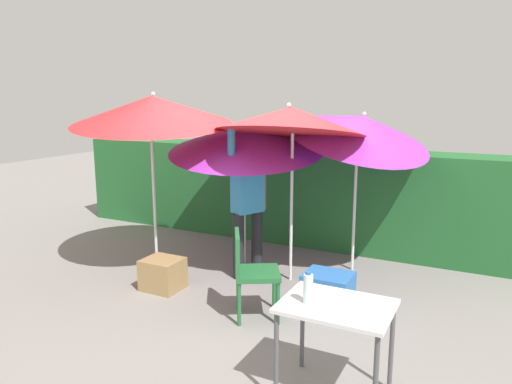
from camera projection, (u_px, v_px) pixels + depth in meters
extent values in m
plane|color=gray|center=(244.00, 289.00, 5.63)|extent=(24.00, 24.00, 0.00)
cube|color=#23602D|center=(309.00, 195.00, 7.32)|extent=(8.00, 0.70, 1.45)
cylinder|color=silver|center=(154.00, 199.00, 6.06)|extent=(0.04, 0.04, 1.87)
cone|color=red|center=(152.00, 110.00, 5.84)|extent=(1.98, 1.98, 0.65)
sphere|color=silver|center=(153.00, 94.00, 5.80)|extent=(0.05, 0.05, 0.05)
cylinder|color=silver|center=(244.00, 208.00, 6.32)|extent=(0.04, 0.04, 1.52)
cone|color=purple|center=(246.00, 137.00, 6.14)|extent=(2.04, 2.04, 0.79)
sphere|color=silver|center=(249.00, 122.00, 6.09)|extent=(0.05, 0.05, 0.05)
cylinder|color=silver|center=(355.00, 206.00, 6.09)|extent=(0.04, 0.04, 1.68)
cone|color=purple|center=(361.00, 128.00, 5.92)|extent=(1.86, 1.79, 1.03)
sphere|color=silver|center=(364.00, 114.00, 5.91)|extent=(0.05, 0.05, 0.05)
cylinder|color=silver|center=(291.00, 209.00, 5.74)|extent=(0.04, 0.04, 1.79)
cone|color=red|center=(291.00, 120.00, 5.54)|extent=(1.75, 1.76, 0.60)
sphere|color=silver|center=(289.00, 105.00, 5.52)|extent=(0.05, 0.05, 0.05)
cylinder|color=black|center=(239.00, 246.00, 5.89)|extent=(0.14, 0.14, 0.82)
cylinder|color=black|center=(257.00, 242.00, 6.06)|extent=(0.14, 0.14, 0.82)
cube|color=#338EC6|center=(248.00, 189.00, 5.84)|extent=(0.36, 0.42, 0.56)
sphere|color=#8C6647|center=(247.00, 157.00, 5.76)|extent=(0.22, 0.22, 0.22)
cylinder|color=#338EC6|center=(231.00, 149.00, 5.60)|extent=(0.12, 0.12, 0.56)
cylinder|color=#8C6647|center=(263.00, 189.00, 5.98)|extent=(0.12, 0.12, 0.52)
cylinder|color=#236633|center=(278.00, 304.00, 4.72)|extent=(0.04, 0.04, 0.44)
cylinder|color=#236633|center=(274.00, 288.00, 5.09)|extent=(0.04, 0.04, 0.44)
cylinder|color=#236633|center=(239.00, 305.00, 4.69)|extent=(0.04, 0.04, 0.44)
cylinder|color=#236633|center=(238.00, 289.00, 5.07)|extent=(0.04, 0.04, 0.44)
cube|color=#236633|center=(257.00, 273.00, 4.84)|extent=(0.60, 0.60, 0.05)
cube|color=#236633|center=(237.00, 252.00, 4.79)|extent=(0.26, 0.40, 0.40)
cube|color=#2D6BB7|center=(328.00, 293.00, 5.01)|extent=(0.49, 0.41, 0.42)
cube|color=#9E7A4C|center=(163.00, 274.00, 5.60)|extent=(0.44, 0.38, 0.36)
cylinder|color=#4C4C51|center=(391.00, 347.00, 3.64)|extent=(0.04, 0.04, 0.70)
cylinder|color=#4C4C51|center=(302.00, 327.00, 3.96)|extent=(0.04, 0.04, 0.70)
cylinder|color=#4C4C51|center=(375.00, 383.00, 3.19)|extent=(0.04, 0.04, 0.70)
cylinder|color=#4C4C51|center=(276.00, 357.00, 3.51)|extent=(0.04, 0.04, 0.70)
cube|color=silver|center=(337.00, 306.00, 3.50)|extent=(0.80, 0.60, 0.03)
cylinder|color=silver|center=(308.00, 289.00, 3.50)|extent=(0.07, 0.07, 0.22)
cylinder|color=#2D60B7|center=(308.00, 273.00, 3.47)|extent=(0.04, 0.04, 0.02)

